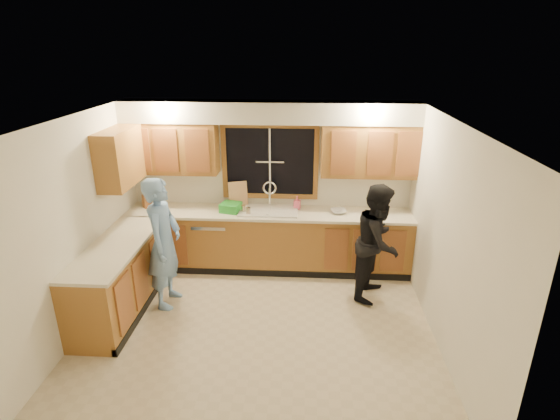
{
  "coord_description": "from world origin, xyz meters",
  "views": [
    {
      "loc": [
        0.56,
        -4.39,
        3.25
      ],
      "look_at": [
        0.23,
        0.65,
        1.31
      ],
      "focal_mm": 28.0,
      "sensor_mm": 36.0,
      "label": 1
    }
  ],
  "objects_px": {
    "knife_block": "(147,201)",
    "dish_crate": "(231,207)",
    "dishwasher": "(214,241)",
    "stove": "(100,303)",
    "man": "(164,243)",
    "woman": "(378,242)",
    "soap_bottle": "(297,203)",
    "sink": "(269,215)",
    "bowl": "(339,211)"
  },
  "relations": [
    {
      "from": "dishwasher",
      "to": "man",
      "type": "relative_size",
      "value": 0.47
    },
    {
      "from": "dishwasher",
      "to": "man",
      "type": "bearing_deg",
      "value": -110.48
    },
    {
      "from": "knife_block",
      "to": "dish_crate",
      "type": "relative_size",
      "value": 0.74
    },
    {
      "from": "woman",
      "to": "dish_crate",
      "type": "relative_size",
      "value": 5.78
    },
    {
      "from": "bowl",
      "to": "knife_block",
      "type": "bearing_deg",
      "value": 178.87
    },
    {
      "from": "bowl",
      "to": "stove",
      "type": "bearing_deg",
      "value": -147.26
    },
    {
      "from": "stove",
      "to": "man",
      "type": "distance_m",
      "value": 1.03
    },
    {
      "from": "stove",
      "to": "knife_block",
      "type": "relative_size",
      "value": 4.45
    },
    {
      "from": "stove",
      "to": "man",
      "type": "height_order",
      "value": "man"
    },
    {
      "from": "woman",
      "to": "dishwasher",
      "type": "bearing_deg",
      "value": 96.65
    },
    {
      "from": "man",
      "to": "bowl",
      "type": "relative_size",
      "value": 7.71
    },
    {
      "from": "sink",
      "to": "woman",
      "type": "xyz_separation_m",
      "value": [
        1.51,
        -0.7,
        -0.07
      ]
    },
    {
      "from": "sink",
      "to": "soap_bottle",
      "type": "xyz_separation_m",
      "value": [
        0.42,
        0.13,
        0.16
      ]
    },
    {
      "from": "stove",
      "to": "bowl",
      "type": "relative_size",
      "value": 4.0
    },
    {
      "from": "dishwasher",
      "to": "knife_block",
      "type": "relative_size",
      "value": 4.06
    },
    {
      "from": "man",
      "to": "knife_block",
      "type": "height_order",
      "value": "man"
    },
    {
      "from": "dishwasher",
      "to": "stove",
      "type": "xyz_separation_m",
      "value": [
        -0.95,
        -1.81,
        0.04
      ]
    },
    {
      "from": "man",
      "to": "sink",
      "type": "bearing_deg",
      "value": -46.36
    },
    {
      "from": "woman",
      "to": "soap_bottle",
      "type": "relative_size",
      "value": 7.86
    },
    {
      "from": "woman",
      "to": "dish_crate",
      "type": "distance_m",
      "value": 2.18
    },
    {
      "from": "bowl",
      "to": "dish_crate",
      "type": "bearing_deg",
      "value": -178.98
    },
    {
      "from": "knife_block",
      "to": "dish_crate",
      "type": "distance_m",
      "value": 1.3
    },
    {
      "from": "soap_bottle",
      "to": "dish_crate",
      "type": "bearing_deg",
      "value": -170.3
    },
    {
      "from": "stove",
      "to": "dishwasher",
      "type": "bearing_deg",
      "value": 62.31
    },
    {
      "from": "dishwasher",
      "to": "dish_crate",
      "type": "bearing_deg",
      "value": -3.98
    },
    {
      "from": "sink",
      "to": "dish_crate",
      "type": "height_order",
      "value": "sink"
    },
    {
      "from": "sink",
      "to": "dishwasher",
      "type": "distance_m",
      "value": 0.96
    },
    {
      "from": "woman",
      "to": "soap_bottle",
      "type": "bearing_deg",
      "value": 75.61
    },
    {
      "from": "stove",
      "to": "dish_crate",
      "type": "distance_m",
      "value": 2.24
    },
    {
      "from": "dish_crate",
      "to": "bowl",
      "type": "height_order",
      "value": "dish_crate"
    },
    {
      "from": "man",
      "to": "soap_bottle",
      "type": "xyz_separation_m",
      "value": [
        1.66,
        1.2,
        0.15
      ]
    },
    {
      "from": "stove",
      "to": "man",
      "type": "bearing_deg",
      "value": 53.63
    },
    {
      "from": "man",
      "to": "dish_crate",
      "type": "distance_m",
      "value": 1.25
    },
    {
      "from": "dishwasher",
      "to": "woman",
      "type": "xyz_separation_m",
      "value": [
        2.36,
        -0.68,
        0.38
      ]
    },
    {
      "from": "sink",
      "to": "man",
      "type": "height_order",
      "value": "man"
    },
    {
      "from": "stove",
      "to": "man",
      "type": "xyz_separation_m",
      "value": [
        0.56,
        0.75,
        0.42
      ]
    },
    {
      "from": "man",
      "to": "woman",
      "type": "distance_m",
      "value": 2.78
    },
    {
      "from": "sink",
      "to": "woman",
      "type": "bearing_deg",
      "value": -24.75
    },
    {
      "from": "knife_block",
      "to": "dish_crate",
      "type": "bearing_deg",
      "value": -48.67
    },
    {
      "from": "dishwasher",
      "to": "stove",
      "type": "distance_m",
      "value": 2.04
    },
    {
      "from": "sink",
      "to": "knife_block",
      "type": "bearing_deg",
      "value": 178.45
    },
    {
      "from": "woman",
      "to": "bowl",
      "type": "xyz_separation_m",
      "value": [
        -0.48,
        0.69,
        0.16
      ]
    },
    {
      "from": "man",
      "to": "dishwasher",
      "type": "bearing_deg",
      "value": -17.54
    },
    {
      "from": "sink",
      "to": "soap_bottle",
      "type": "height_order",
      "value": "sink"
    },
    {
      "from": "stove",
      "to": "soap_bottle",
      "type": "xyz_separation_m",
      "value": [
        2.22,
        1.96,
        0.57
      ]
    },
    {
      "from": "dishwasher",
      "to": "knife_block",
      "type": "height_order",
      "value": "knife_block"
    },
    {
      "from": "woman",
      "to": "stove",
      "type": "bearing_deg",
      "value": 131.57
    },
    {
      "from": "man",
      "to": "bowl",
      "type": "height_order",
      "value": "man"
    },
    {
      "from": "sink",
      "to": "stove",
      "type": "relative_size",
      "value": 0.96
    },
    {
      "from": "soap_bottle",
      "to": "knife_block",
      "type": "bearing_deg",
      "value": -177.94
    }
  ]
}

